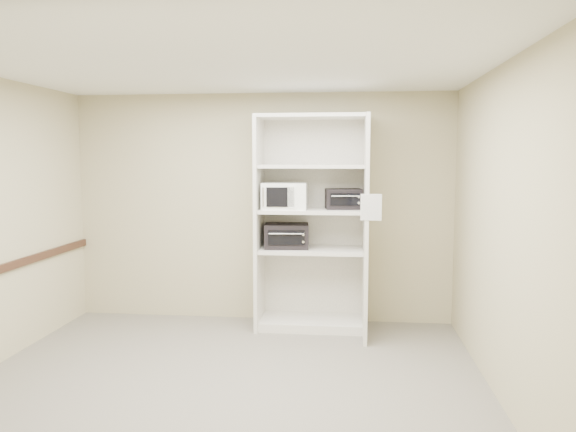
# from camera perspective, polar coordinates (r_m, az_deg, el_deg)

# --- Properties ---
(floor) EXTENTS (4.50, 4.00, 0.01)m
(floor) POSITION_cam_1_polar(r_m,az_deg,el_deg) (5.10, -6.25, -16.53)
(floor) COLOR #625F52
(floor) RESTS_ON ground
(ceiling) EXTENTS (4.50, 4.00, 0.01)m
(ceiling) POSITION_cam_1_polar(r_m,az_deg,el_deg) (4.77, -6.63, 15.00)
(ceiling) COLOR white
(wall_back) EXTENTS (4.50, 0.02, 2.70)m
(wall_back) POSITION_cam_1_polar(r_m,az_deg,el_deg) (6.70, -2.69, 0.84)
(wall_back) COLOR tan
(wall_back) RESTS_ON ground
(wall_front) EXTENTS (4.50, 0.02, 2.70)m
(wall_front) POSITION_cam_1_polar(r_m,az_deg,el_deg) (2.86, -15.30, -6.28)
(wall_front) COLOR tan
(wall_front) RESTS_ON ground
(wall_right) EXTENTS (0.02, 4.00, 2.70)m
(wall_right) POSITION_cam_1_polar(r_m,az_deg,el_deg) (4.79, 20.85, -1.59)
(wall_right) COLOR tan
(wall_right) RESTS_ON ground
(shelving_unit) EXTENTS (1.24, 0.92, 2.42)m
(shelving_unit) POSITION_cam_1_polar(r_m,az_deg,el_deg) (6.36, 2.84, -1.42)
(shelving_unit) COLOR silver
(shelving_unit) RESTS_ON floor
(microwave) EXTENTS (0.50, 0.39, 0.30)m
(microwave) POSITION_cam_1_polar(r_m,az_deg,el_deg) (6.30, -0.33, 2.05)
(microwave) COLOR white
(microwave) RESTS_ON shelving_unit
(toaster_oven_upper) EXTENTS (0.43, 0.35, 0.23)m
(toaster_oven_upper) POSITION_cam_1_polar(r_m,az_deg,el_deg) (6.36, 5.65, 1.75)
(toaster_oven_upper) COLOR black
(toaster_oven_upper) RESTS_ON shelving_unit
(toaster_oven_lower) EXTENTS (0.53, 0.42, 0.27)m
(toaster_oven_lower) POSITION_cam_1_polar(r_m,az_deg,el_deg) (6.41, -0.14, -2.02)
(toaster_oven_lower) COLOR black
(toaster_oven_lower) RESTS_ON shelving_unit
(paper_sign) EXTENTS (0.21, 0.01, 0.26)m
(paper_sign) POSITION_cam_1_polar(r_m,az_deg,el_deg) (5.70, 8.44, 0.88)
(paper_sign) COLOR white
(paper_sign) RESTS_ON shelving_unit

